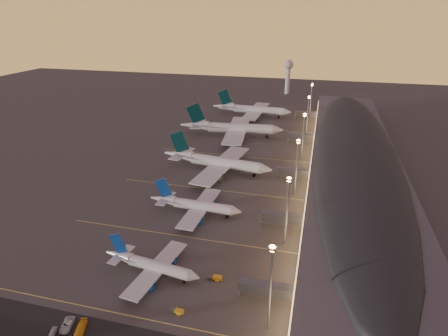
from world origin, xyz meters
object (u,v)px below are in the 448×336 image
airliner_narrow_north (195,205)px  radar_tower (288,71)px  airliner_narrow_south (151,265)px  baggage_tug_a (178,311)px  airliner_wide_near (216,162)px  service_van_c (67,325)px  service_van_a (52,333)px  airliner_wide_mid (231,128)px  airliner_wide_far (252,110)px  service_van_b (81,328)px  baggage_tug_b (216,278)px

airliner_narrow_north → radar_tower: radar_tower is taller
airliner_narrow_south → radar_tower: radar_tower is taller
baggage_tug_a → airliner_narrow_north: bearing=109.7°
airliner_wide_near → service_van_c: size_ratio=10.41×
service_van_c → service_van_a: bearing=-138.6°
airliner_wide_mid → airliner_wide_near: bearing=-90.5°
airliner_wide_far → airliner_wide_mid: bearing=-91.0°
service_van_a → service_van_c: bearing=37.2°
service_van_b → airliner_narrow_north: bearing=66.0°
service_van_a → airliner_narrow_south: bearing=44.0°
baggage_tug_b → airliner_wide_near: bearing=103.6°
airliner_wide_mid → baggage_tug_a: (22.57, -154.80, -5.05)m
airliner_narrow_north → baggage_tug_b: (19.24, -37.17, -3.03)m
airliner_narrow_north → airliner_wide_near: 44.48m
airliner_wide_far → baggage_tug_a: (19.38, -208.41, -4.61)m
airliner_narrow_north → service_van_a: (-15.08, -68.25, -2.94)m
radar_tower → service_van_b: size_ratio=5.89×
airliner_narrow_south → service_van_a: bearing=-108.8°
service_van_a → radar_tower: bearing=65.3°
radar_tower → service_van_c: bearing=-94.5°
radar_tower → airliner_narrow_south: bearing=-92.5°
baggage_tug_b → airliner_narrow_south: bearing=-175.6°
airliner_wide_mid → service_van_c: (-3.44, -166.84, -4.76)m
airliner_narrow_north → service_van_c: bearing=-99.2°
baggage_tug_b → service_van_c: bearing=-141.2°
baggage_tug_a → baggage_tug_b: size_ratio=0.88×
airliner_wide_mid → baggage_tug_a: size_ratio=17.87×
airliner_wide_far → baggage_tug_b: size_ratio=14.48×
airliner_wide_mid → baggage_tug_b: 141.96m
airliner_wide_mid → service_van_c: 166.94m
airliner_wide_near → radar_tower: radar_tower is taller
airliner_wide_mid → service_van_c: bearing=-97.5°
baggage_tug_b → airliner_wide_far: bearing=95.5°
airliner_narrow_south → airliner_wide_far: bearing=98.9°
service_van_b → service_van_c: service_van_b is taller
airliner_wide_mid → radar_tower: bearing=75.4°
airliner_narrow_south → service_van_c: 28.42m
airliner_wide_mid → service_van_a: airliner_wide_mid is taller
baggage_tug_a → service_van_b: bearing=-145.4°
airliner_wide_near → airliner_wide_far: size_ratio=0.96×
airliner_wide_far → baggage_tug_b: airliner_wide_far is taller
service_van_a → airliner_wide_far: bearing=67.9°
airliner_narrow_south → service_van_a: airliner_narrow_south is taller
airliner_wide_near → service_van_c: (-9.34, -109.41, -4.11)m
airliner_narrow_north → service_van_b: size_ratio=7.06×
airliner_narrow_south → service_van_a: size_ratio=8.62×
airliner_narrow_north → baggage_tug_b: airliner_narrow_north is taller
airliner_wide_mid → service_van_a: (-5.47, -169.98, -4.89)m
radar_tower → baggage_tug_b: radar_tower is taller
airliner_wide_far → service_van_a: bearing=-89.8°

